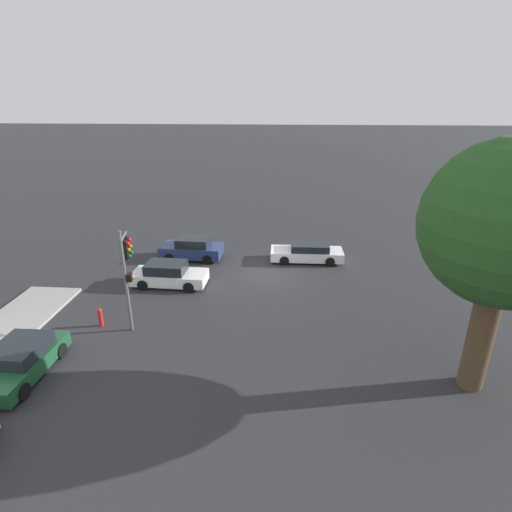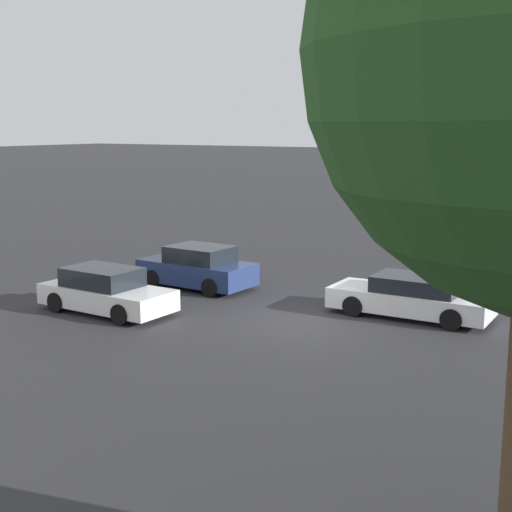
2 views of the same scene
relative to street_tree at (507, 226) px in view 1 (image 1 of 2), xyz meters
name	(u,v)px [view 1 (image 1 of 2)]	position (x,y,z in m)	size (l,w,h in m)	color
ground_plane	(268,273)	(8.10, -9.74, -6.27)	(300.00, 300.00, 0.00)	#28282B
street_tree	(507,226)	(0.00, 0.00, 0.00)	(5.52, 5.52, 9.11)	#4C3823
traffic_signal	(126,260)	(14.16, -3.22, -2.91)	(0.77, 1.54, 4.87)	#515456
crossing_car_0	(307,252)	(5.59, -11.98, -5.67)	(4.74, 1.93, 1.23)	silver
crossing_car_1	(169,275)	(13.72, -7.68, -5.63)	(4.32, 1.95, 1.36)	silver
crossing_car_2	(192,249)	(13.31, -11.86, -5.57)	(4.15, 2.10, 1.48)	navy
parked_car_0	(20,361)	(17.22, 0.70, -5.64)	(2.09, 4.07, 1.31)	#194728
fire_hydrant	(100,317)	(15.70, -3.02, -5.78)	(0.22, 0.22, 0.92)	red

